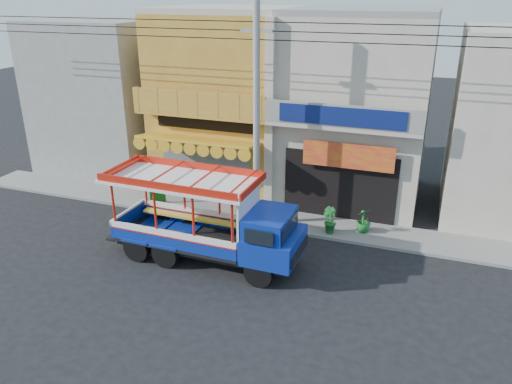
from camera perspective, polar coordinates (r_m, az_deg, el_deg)
ground at (r=17.41m, az=-0.54°, el=-8.78°), size 90.00×90.00×0.00m
sidewalk at (r=20.73m, az=3.32°, el=-3.27°), size 30.00×2.00×0.12m
shophouse_left at (r=24.30m, az=-2.91°, el=10.63°), size 6.00×7.50×8.24m
shophouse_right at (r=22.71m, az=11.40°, el=9.41°), size 6.00×6.75×8.24m
party_pilaster at (r=20.45m, az=1.55°, el=8.14°), size 0.35×0.30×8.00m
filler_building_left at (r=27.81m, az=-16.54°, el=10.59°), size 6.00×6.00×7.60m
utility_pole at (r=18.74m, az=0.50°, el=10.09°), size 28.00×0.26×9.00m
songthaew_truck at (r=17.11m, az=-4.34°, el=-3.53°), size 6.93×2.44×3.22m
green_sign at (r=22.47m, az=-11.18°, el=-0.19°), size 0.67×0.51×1.06m
potted_plant_b at (r=19.57m, az=8.39°, el=-3.23°), size 0.73×0.71×1.03m
potted_plant_c at (r=19.88m, az=12.20°, el=-3.18°), size 0.77×0.77×0.98m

